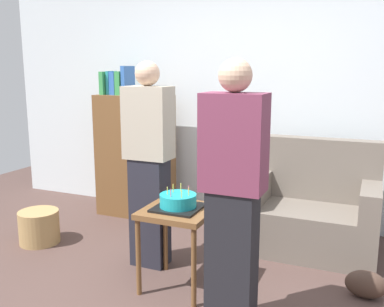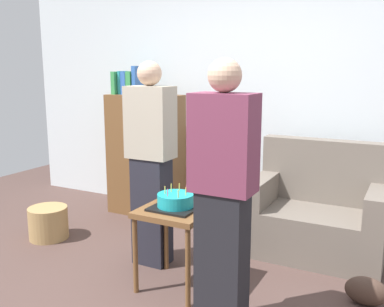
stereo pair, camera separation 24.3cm
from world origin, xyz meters
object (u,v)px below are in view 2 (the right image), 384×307
at_px(side_table, 176,220).
at_px(wicker_basket, 48,223).
at_px(bookshelf, 145,153).
at_px(person_blowing_candles, 151,164).
at_px(couch, 318,215).
at_px(birthday_cake, 176,201).
at_px(handbag, 366,291).
at_px(person_holding_cake, 223,199).

height_order(side_table, wicker_basket, side_table).
relative_size(bookshelf, person_blowing_candles, 0.98).
distance_m(couch, person_blowing_candles, 1.50).
relative_size(birthday_cake, handbag, 1.14).
bearing_deg(handbag, person_holding_cake, -136.27).
relative_size(bookshelf, birthday_cake, 4.99).
bearing_deg(wicker_basket, couch, 20.26).
bearing_deg(bookshelf, side_table, -49.05).
height_order(couch, person_blowing_candles, person_blowing_candles).
xyz_separation_m(person_blowing_candles, person_holding_cake, (0.89, -0.61, 0.00)).
relative_size(couch, person_holding_cake, 0.67).
distance_m(couch, birthday_cake, 1.38).
bearing_deg(birthday_cake, person_holding_cake, -34.18).
xyz_separation_m(side_table, handbag, (1.26, 0.37, -0.41)).
bearing_deg(person_holding_cake, couch, -79.40).
distance_m(bookshelf, person_blowing_candles, 1.27).
relative_size(couch, wicker_basket, 3.06).
xyz_separation_m(couch, person_holding_cake, (-0.27, -1.44, 0.49)).
relative_size(wicker_basket, handbag, 1.29).
bearing_deg(wicker_basket, person_blowing_candles, 1.10).
bearing_deg(couch, birthday_cake, -125.66).
height_order(bookshelf, person_blowing_candles, person_blowing_candles).
height_order(couch, birthday_cake, couch).
bearing_deg(person_holding_cake, side_table, -13.04).
height_order(couch, wicker_basket, couch).
distance_m(side_table, wicker_basket, 1.58).
distance_m(birthday_cake, handbag, 1.43).
bearing_deg(side_table, wicker_basket, 170.96).
height_order(birthday_cake, person_blowing_candles, person_blowing_candles).
bearing_deg(couch, bookshelf, 174.24).
bearing_deg(person_holding_cake, handbag, -115.13).
height_order(bookshelf, wicker_basket, bookshelf).
relative_size(bookshelf, handbag, 5.71).
relative_size(person_blowing_candles, person_holding_cake, 1.00).
relative_size(side_table, person_holding_cake, 0.37).
bearing_deg(person_blowing_candles, wicker_basket, 169.00).
bearing_deg(couch, wicker_basket, -159.74).
relative_size(birthday_cake, wicker_basket, 0.89).
bearing_deg(bookshelf, couch, -5.76).
bearing_deg(birthday_cake, side_table, -166.82).
height_order(person_holding_cake, wicker_basket, person_holding_cake).
bearing_deg(birthday_cake, person_blowing_candles, 144.74).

